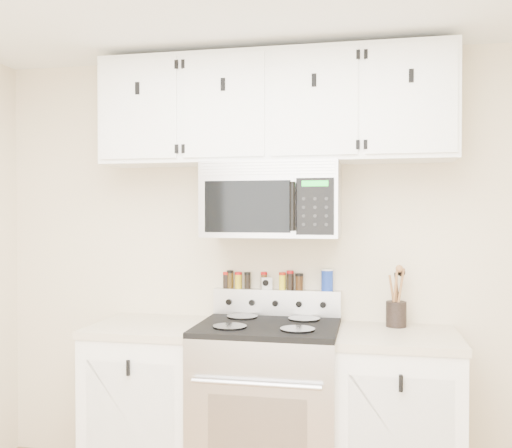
{
  "coord_description": "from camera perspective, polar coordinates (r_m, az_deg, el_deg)",
  "views": [
    {
      "loc": [
        0.54,
        -1.63,
        1.55
      ],
      "look_at": [
        -0.07,
        1.45,
        1.49
      ],
      "focal_mm": 40.0,
      "sensor_mm": 36.0,
      "label": 1
    }
  ],
  "objects": [
    {
      "name": "back_wall",
      "position": [
        3.43,
        2.17,
        -4.0
      ],
      "size": [
        3.5,
        0.01,
        2.5
      ],
      "primitive_type": "cube",
      "color": "beige",
      "rests_on": "floor"
    },
    {
      "name": "range",
      "position": [
        3.29,
        1.24,
        -17.88
      ],
      "size": [
        0.76,
        0.65,
        1.1
      ],
      "color": "#B7B7BA",
      "rests_on": "floor"
    },
    {
      "name": "base_cabinet_left",
      "position": [
        3.49,
        -10.43,
        -17.16
      ],
      "size": [
        0.64,
        0.62,
        0.92
      ],
      "color": "white",
      "rests_on": "floor"
    },
    {
      "name": "base_cabinet_right",
      "position": [
        3.27,
        13.96,
        -18.45
      ],
      "size": [
        0.64,
        0.62,
        0.92
      ],
      "color": "white",
      "rests_on": "floor"
    },
    {
      "name": "microwave",
      "position": [
        3.23,
        1.65,
        2.42
      ],
      "size": [
        0.76,
        0.44,
        0.42
      ],
      "color": "#9E9EA3",
      "rests_on": "back_wall"
    },
    {
      "name": "upper_cabinets",
      "position": [
        3.31,
        1.72,
        11.44
      ],
      "size": [
        2.0,
        0.35,
        0.62
      ],
      "color": "white",
      "rests_on": "back_wall"
    },
    {
      "name": "utensil_crock",
      "position": [
        3.31,
        13.84,
        -8.54
      ],
      "size": [
        0.11,
        0.11,
        0.33
      ],
      "color": "black",
      "rests_on": "base_cabinet_right"
    },
    {
      "name": "kitchen_timer",
      "position": [
        3.42,
        1.03,
        -5.94
      ],
      "size": [
        0.08,
        0.07,
        0.07
      ],
      "primitive_type": "cube",
      "rotation": [
        0.0,
        0.0,
        0.41
      ],
      "color": "silver",
      "rests_on": "range"
    },
    {
      "name": "salt_canister",
      "position": [
        3.37,
        7.13,
        -5.56
      ],
      "size": [
        0.07,
        0.07,
        0.13
      ],
      "color": "#16339A",
      "rests_on": "range"
    },
    {
      "name": "spice_jar_0",
      "position": [
        3.47,
        -3.0,
        -5.61
      ],
      "size": [
        0.04,
        0.04,
        0.1
      ],
      "color": "black",
      "rests_on": "range"
    },
    {
      "name": "spice_jar_1",
      "position": [
        3.47,
        -2.6,
        -5.53
      ],
      "size": [
        0.04,
        0.04,
        0.11
      ],
      "color": "#3C2A0E",
      "rests_on": "range"
    },
    {
      "name": "spice_jar_2",
      "position": [
        3.46,
        -1.77,
        -5.63
      ],
      "size": [
        0.04,
        0.04,
        0.1
      ],
      "color": "gold",
      "rests_on": "range"
    },
    {
      "name": "spice_jar_3",
      "position": [
        3.44,
        -0.86,
        -5.66
      ],
      "size": [
        0.04,
        0.04,
        0.1
      ],
      "color": "black",
      "rests_on": "range"
    },
    {
      "name": "spice_jar_4",
      "position": [
        3.42,
        0.79,
        -5.66
      ],
      "size": [
        0.04,
        0.04,
        0.1
      ],
      "color": "#452910",
      "rests_on": "range"
    },
    {
      "name": "spice_jar_5",
      "position": [
        3.4,
        2.65,
        -5.7
      ],
      "size": [
        0.04,
        0.04,
        0.1
      ],
      "color": "yellow",
      "rests_on": "range"
    },
    {
      "name": "spice_jar_6",
      "position": [
        3.4,
        3.43,
        -5.62
      ],
      "size": [
        0.04,
        0.04,
        0.11
      ],
      "color": "black",
      "rests_on": "range"
    },
    {
      "name": "spice_jar_7",
      "position": [
        3.39,
        4.35,
        -5.76
      ],
      "size": [
        0.05,
        0.05,
        0.1
      ],
      "color": "#38200D",
      "rests_on": "range"
    }
  ]
}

